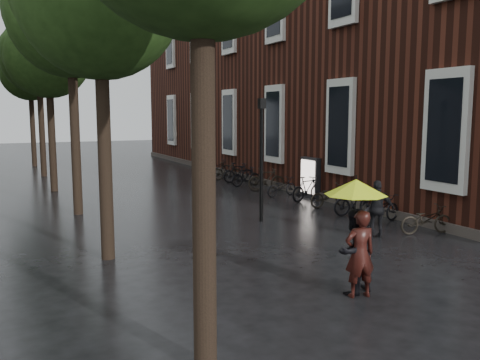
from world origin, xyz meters
TOP-DOWN VIEW (x-y plane):
  - ground at (0.00, 0.00)m, footprint 120.00×120.00m
  - brick_building at (10.47, 19.46)m, footprint 10.20×33.20m
  - street_trees at (-3.99, 15.91)m, footprint 4.33×34.03m
  - person_burgundy at (-0.30, 2.27)m, footprint 0.69×0.52m
  - person_black at (-0.26, 2.48)m, footprint 0.95×0.81m
  - lime_umbrella at (-0.36, 2.37)m, footprint 1.20×1.20m
  - pedestrian_walking at (3.20, 5.79)m, footprint 1.02×0.87m
  - parked_bicycles at (4.65, 13.21)m, footprint 2.07×16.13m
  - ad_lightbox at (5.32, 12.31)m, footprint 0.26×1.12m
  - lamp_post at (1.28, 9.12)m, footprint 0.20×0.20m
  - cycle_sign at (-3.28, 17.28)m, footprint 0.14×0.47m

SIDE VIEW (x-z plane):
  - ground at x=0.00m, z-range 0.00..0.00m
  - parked_bicycles at x=4.65m, z-range -0.05..0.99m
  - pedestrian_walking at x=3.20m, z-range 0.00..1.64m
  - person_black at x=-0.26m, z-range 0.00..1.68m
  - person_burgundy at x=-0.30m, z-range 0.00..1.70m
  - ad_lightbox at x=5.32m, z-range 0.01..1.69m
  - cycle_sign at x=-3.28m, z-range 0.42..3.01m
  - lime_umbrella at x=-0.36m, z-range 1.24..3.00m
  - lamp_post at x=1.28m, z-range 0.43..4.40m
  - brick_building at x=10.47m, z-range -0.01..11.99m
  - street_trees at x=-3.99m, z-range 1.88..10.79m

